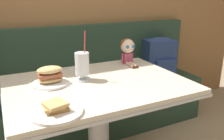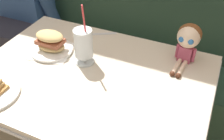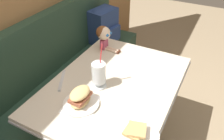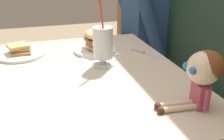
{
  "view_description": "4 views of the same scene",
  "coord_description": "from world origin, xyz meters",
  "px_view_note": "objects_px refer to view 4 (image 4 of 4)",
  "views": [
    {
      "loc": [
        -0.53,
        -1.11,
        1.26
      ],
      "look_at": [
        0.11,
        0.19,
        0.8
      ],
      "focal_mm": 37.9,
      "sensor_mm": 36.0,
      "label": 1
    },
    {
      "loc": [
        0.48,
        -0.65,
        1.53
      ],
      "look_at": [
        0.11,
        0.18,
        0.8
      ],
      "focal_mm": 42.16,
      "sensor_mm": 36.0,
      "label": 2
    },
    {
      "loc": [
        -1.06,
        -0.36,
        1.72
      ],
      "look_at": [
        -0.01,
        0.19,
        0.85
      ],
      "focal_mm": 36.4,
      "sensor_mm": 36.0,
      "label": 3
    },
    {
      "loc": [
        1.06,
        -0.05,
        1.21
      ],
      "look_at": [
        0.09,
        0.25,
        0.78
      ],
      "focal_mm": 44.0,
      "sensor_mm": 36.0,
      "label": 4
    }
  ],
  "objects_px": {
    "toast_plate": "(20,52)",
    "butter_knife": "(143,53)",
    "diner_patron": "(139,20)",
    "milkshake_glass": "(103,44)",
    "seated_doll": "(203,71)",
    "sandwich_plate": "(95,43)"
  },
  "relations": [
    {
      "from": "milkshake_glass",
      "to": "butter_knife",
      "type": "height_order",
      "value": "milkshake_glass"
    },
    {
      "from": "milkshake_glass",
      "to": "sandwich_plate",
      "type": "height_order",
      "value": "milkshake_glass"
    },
    {
      "from": "milkshake_glass",
      "to": "butter_knife",
      "type": "xyz_separation_m",
      "value": [
        -0.1,
        0.24,
        -0.1
      ]
    },
    {
      "from": "toast_plate",
      "to": "milkshake_glass",
      "type": "relative_size",
      "value": 0.79
    },
    {
      "from": "sandwich_plate",
      "to": "seated_doll",
      "type": "relative_size",
      "value": 1.05
    },
    {
      "from": "milkshake_glass",
      "to": "seated_doll",
      "type": "bearing_deg",
      "value": 25.23
    },
    {
      "from": "milkshake_glass",
      "to": "butter_knife",
      "type": "relative_size",
      "value": 1.47
    },
    {
      "from": "toast_plate",
      "to": "diner_patron",
      "type": "height_order",
      "value": "diner_patron"
    },
    {
      "from": "toast_plate",
      "to": "sandwich_plate",
      "type": "xyz_separation_m",
      "value": [
        0.06,
        0.38,
        0.03
      ]
    },
    {
      "from": "toast_plate",
      "to": "butter_knife",
      "type": "height_order",
      "value": "toast_plate"
    },
    {
      "from": "toast_plate",
      "to": "seated_doll",
      "type": "relative_size",
      "value": 1.12
    },
    {
      "from": "milkshake_glass",
      "to": "seated_doll",
      "type": "relative_size",
      "value": 1.42
    },
    {
      "from": "toast_plate",
      "to": "sandwich_plate",
      "type": "bearing_deg",
      "value": 81.46
    },
    {
      "from": "toast_plate",
      "to": "seated_doll",
      "type": "xyz_separation_m",
      "value": [
        0.71,
        0.58,
        0.11
      ]
    },
    {
      "from": "seated_doll",
      "to": "diner_patron",
      "type": "height_order",
      "value": "diner_patron"
    },
    {
      "from": "toast_plate",
      "to": "butter_knife",
      "type": "distance_m",
      "value": 0.63
    },
    {
      "from": "diner_patron",
      "to": "sandwich_plate",
      "type": "bearing_deg",
      "value": -39.03
    },
    {
      "from": "sandwich_plate",
      "to": "diner_patron",
      "type": "height_order",
      "value": "diner_patron"
    },
    {
      "from": "seated_doll",
      "to": "diner_patron",
      "type": "xyz_separation_m",
      "value": [
        -1.26,
        0.3,
        -0.13
      ]
    },
    {
      "from": "seated_doll",
      "to": "butter_knife",
      "type": "bearing_deg",
      "value": 177.01
    },
    {
      "from": "milkshake_glass",
      "to": "diner_patron",
      "type": "height_order",
      "value": "diner_patron"
    },
    {
      "from": "milkshake_glass",
      "to": "seated_doll",
      "type": "xyz_separation_m",
      "value": [
        0.45,
        0.21,
        0.03
      ]
    }
  ]
}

